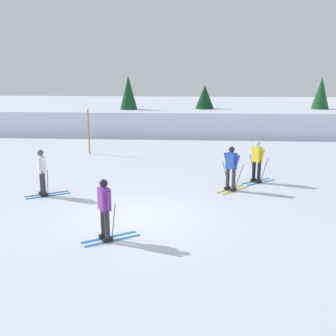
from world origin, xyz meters
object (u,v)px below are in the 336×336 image
Objects in this scene: skier_yellow at (257,161)px; conifer_far_centre at (205,103)px; conifer_far_right at (320,99)px; skier_purple at (105,208)px; conifer_far_left at (129,99)px; trail_marker_pole at (89,132)px; skier_white at (42,171)px; skier_blue at (231,167)px.

conifer_far_centre is (-1.89, 14.31, 1.21)m from skier_yellow.
skier_purple is at bearing -118.70° from conifer_far_right.
skier_yellow is 16.18m from conifer_far_right.
conifer_far_left is 14.04m from conifer_far_right.
conifer_far_right is at bearing 65.89° from skier_yellow.
skier_purple is 23.89m from conifer_far_right.
skier_yellow is at bearing -32.85° from trail_marker_pole.
skier_white is 7.74m from trail_marker_pole.
skier_blue is at bearing 9.30° from skier_white.
conifer_far_left is at bearing 87.75° from skier_white.
conifer_far_right is (14.60, 17.07, 1.50)m from skier_white.
conifer_far_right is at bearing 61.30° from skier_purple.
conifer_far_left is (0.62, 15.77, 1.53)m from skier_white.
conifer_far_left reaches higher than conifer_far_centre.
conifer_far_centre is at bearing -177.31° from conifer_far_right.
trail_marker_pole is (-8.30, 5.36, 0.31)m from skier_yellow.
conifer_far_centre is (2.98, 20.52, 1.21)m from skier_purple.
skier_blue is 9.74m from trail_marker_pole.
skier_yellow and skier_blue have the same top height.
skier_purple is 0.70× the size of trail_marker_pole.
skier_white is 0.50× the size of conifer_far_centre.
skier_blue is at bearing -66.85° from conifer_far_left.
skier_yellow is 1.00× the size of skier_purple.
conifer_far_right reaches higher than skier_blue.
skier_white and skier_blue have the same top height.
skier_yellow is 7.89m from skier_purple.
skier_yellow is at bearing -114.11° from conifer_far_right.
skier_white is 0.43× the size of conifer_far_right.
skier_white is 0.42× the size of conifer_far_left.
conifer_far_left is (-7.40, 13.40, 1.53)m from skier_yellow.
skier_yellow is 1.00× the size of skier_white.
skier_white is at bearing -163.54° from skier_yellow.
conifer_far_left reaches higher than skier_yellow.
skier_blue is 0.43× the size of conifer_far_right.
conifer_far_centre is (5.51, 0.91, -0.32)m from conifer_far_left.
skier_white is at bearing -110.18° from conifer_far_centre.
skier_purple is 0.50× the size of conifer_far_centre.
skier_purple and skier_white have the same top height.
skier_white is 0.70× the size of trail_marker_pole.
skier_yellow is 0.42× the size of conifer_far_left.
conifer_far_left is at bearing -174.66° from conifer_far_right.
skier_white is at bearing -170.70° from skier_blue.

